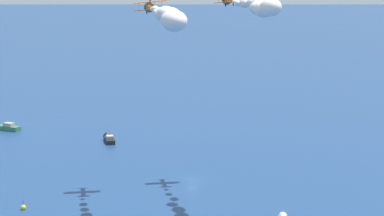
% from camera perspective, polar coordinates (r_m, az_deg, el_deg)
% --- Properties ---
extents(ground_plane, '(2000.00, 2000.00, 0.00)m').
position_cam_1_polar(ground_plane, '(181.85, 0.06, -5.10)').
color(ground_plane, navy).
extents(motorboat_near_centre, '(8.60, 6.91, 2.57)m').
position_cam_1_polar(motorboat_near_centre, '(221.32, -5.94, -2.20)').
color(motorboat_near_centre, black).
rests_on(motorboat_near_centre, ground_plane).
extents(motorboat_far_port, '(3.29, 10.21, 2.92)m').
position_cam_1_polar(motorboat_far_port, '(242.04, -13.30, -1.34)').
color(motorboat_far_port, '#33704C').
rests_on(motorboat_far_port, ground_plane).
extents(marker_buoy, '(1.10, 1.10, 2.10)m').
position_cam_1_polar(marker_buoy, '(163.22, -11.95, -6.97)').
color(marker_buoy, yellow).
rests_on(marker_buoy, ground_plane).
extents(biplane_lead, '(6.96, 6.91, 3.62)m').
position_cam_1_polar(biplane_lead, '(174.66, -2.97, 7.18)').
color(biplane_lead, orange).
extents(smoke_trail_lead, '(33.39, 21.75, 4.17)m').
position_cam_1_polar(smoke_trail_lead, '(143.61, -1.63, 6.47)').
color(smoke_trail_lead, silver).
extents(biplane_wingman, '(6.96, 6.91, 3.62)m').
position_cam_1_polar(biplane_wingman, '(182.06, 2.69, 7.72)').
color(biplane_wingman, orange).
extents(smoke_trail_wingman, '(29.38, 19.71, 4.10)m').
position_cam_1_polar(smoke_trail_wingman, '(154.71, 4.93, 7.22)').
color(smoke_trail_wingman, silver).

